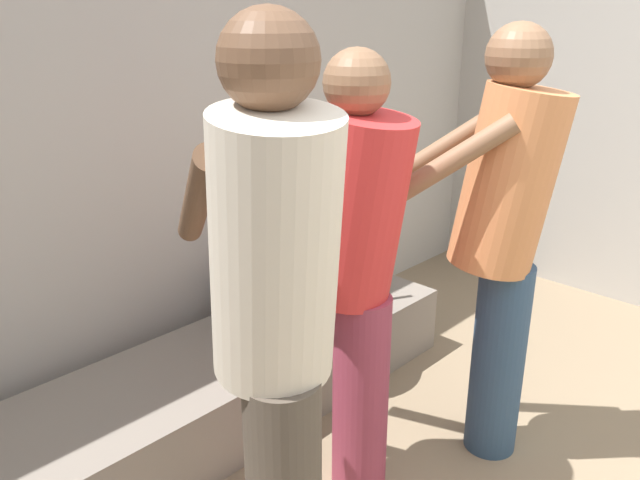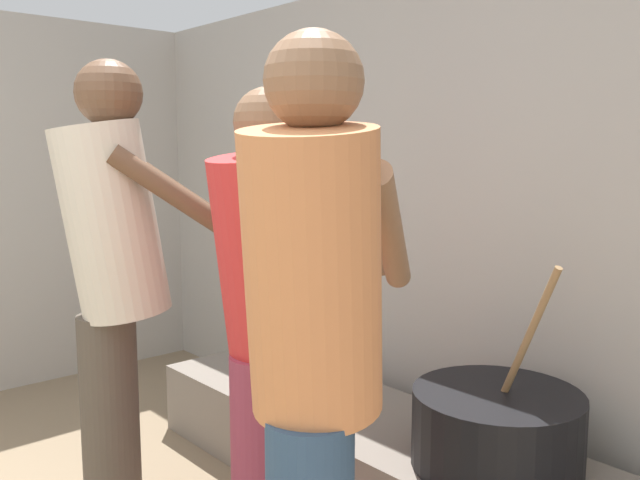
{
  "view_description": "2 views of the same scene",
  "coord_description": "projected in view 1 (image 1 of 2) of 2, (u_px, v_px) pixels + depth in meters",
  "views": [
    {
      "loc": [
        -1.42,
        0.15,
        1.65
      ],
      "look_at": [
        0.07,
        1.58,
        0.9
      ],
      "focal_mm": 35.37,
      "sensor_mm": 36.0,
      "label": 1
    },
    {
      "loc": [
        1.64,
        0.2,
        1.37
      ],
      "look_at": [
        0.04,
        1.62,
        1.08
      ],
      "focal_mm": 37.5,
      "sensor_mm": 36.0,
      "label": 2
    }
  ],
  "objects": [
    {
      "name": "cook_in_orange_shirt",
      "position": [
        503.0,
        227.0,
        2.23
      ],
      "size": [
        0.65,
        0.73,
        1.62
      ],
      "color": "navy",
      "rests_on": "ground_plane"
    },
    {
      "name": "cook_in_cream_shirt",
      "position": [
        276.0,
        317.0,
        1.52
      ],
      "size": [
        0.6,
        0.75,
        1.67
      ],
      "color": "#4C4238",
      "rests_on": "ground_plane"
    },
    {
      "name": "hearth_ledge",
      "position": [
        220.0,
        387.0,
        2.65
      ],
      "size": [
        2.3,
        0.6,
        0.32
      ],
      "primitive_type": "cube",
      "color": "slate",
      "rests_on": "ground_plane"
    },
    {
      "name": "cook_in_red_shirt",
      "position": [
        355.0,
        258.0,
        2.08
      ],
      "size": [
        0.44,
        0.7,
        1.55
      ],
      "color": "#8C3347",
      "rests_on": "ground_plane"
    },
    {
      "name": "cooking_pot_main",
      "position": [
        305.0,
        287.0,
        2.91
      ],
      "size": [
        0.56,
        0.56,
        0.71
      ],
      "color": "black",
      "rests_on": "hearth_ledge"
    },
    {
      "name": "block_enclosure_rear",
      "position": [
        148.0,
        156.0,
        2.73
      ],
      "size": [
        5.04,
        0.2,
        2.12
      ],
      "primitive_type": "cube",
      "color": "#ADA8A0",
      "rests_on": "ground_plane"
    }
  ]
}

